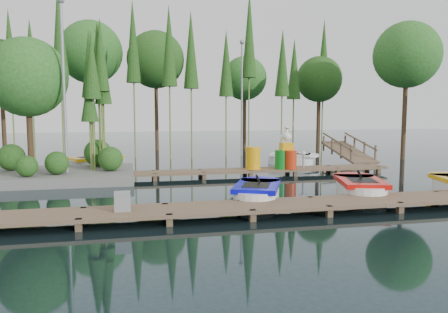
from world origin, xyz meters
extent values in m
plane|color=#1C3035|center=(0.00, 0.00, 0.00)|extent=(90.00, 90.00, 0.00)
cube|color=brown|center=(0.00, -4.50, 0.25)|extent=(18.00, 1.50, 0.10)
cube|color=brown|center=(-4.30, -5.13, 0.05)|extent=(0.16, 0.16, 0.50)
cube|color=brown|center=(-4.30, -3.87, 0.05)|extent=(0.16, 0.16, 0.50)
cube|color=brown|center=(-2.15, -5.13, 0.05)|extent=(0.16, 0.16, 0.50)
cube|color=brown|center=(-2.15, -3.87, 0.05)|extent=(0.16, 0.16, 0.50)
cube|color=brown|center=(0.00, -5.13, 0.05)|extent=(0.16, 0.16, 0.50)
cube|color=brown|center=(0.00, -3.87, 0.05)|extent=(0.16, 0.16, 0.50)
cube|color=brown|center=(2.15, -5.13, 0.05)|extent=(0.16, 0.16, 0.50)
cube|color=brown|center=(2.15, -3.87, 0.05)|extent=(0.16, 0.16, 0.50)
cube|color=brown|center=(4.30, -5.13, 0.05)|extent=(0.16, 0.16, 0.50)
cube|color=brown|center=(4.30, -3.87, 0.05)|extent=(0.16, 0.16, 0.50)
cube|color=brown|center=(6.45, -3.87, 0.05)|extent=(0.16, 0.16, 0.50)
cube|color=brown|center=(1.00, 2.50, 0.25)|extent=(15.00, 1.20, 0.10)
cube|color=brown|center=(-6.10, 2.02, 0.05)|extent=(0.16, 0.16, 0.50)
cube|color=brown|center=(-6.10, 2.98, 0.05)|extent=(0.16, 0.16, 0.50)
cube|color=brown|center=(-4.07, 2.02, 0.05)|extent=(0.16, 0.16, 0.50)
cube|color=brown|center=(-4.07, 2.98, 0.05)|extent=(0.16, 0.16, 0.50)
cube|color=brown|center=(-2.04, 2.02, 0.05)|extent=(0.16, 0.16, 0.50)
cube|color=brown|center=(-2.04, 2.98, 0.05)|extent=(0.16, 0.16, 0.50)
cube|color=brown|center=(-0.01, 2.02, 0.05)|extent=(0.16, 0.16, 0.50)
cube|color=brown|center=(-0.01, 2.98, 0.05)|extent=(0.16, 0.16, 0.50)
cube|color=brown|center=(2.01, 2.02, 0.05)|extent=(0.16, 0.16, 0.50)
cube|color=brown|center=(2.01, 2.98, 0.05)|extent=(0.16, 0.16, 0.50)
cube|color=brown|center=(4.04, 2.02, 0.05)|extent=(0.16, 0.16, 0.50)
cube|color=brown|center=(4.04, 2.98, 0.05)|extent=(0.16, 0.16, 0.50)
cube|color=brown|center=(6.07, 2.02, 0.05)|extent=(0.16, 0.16, 0.50)
cube|color=brown|center=(6.07, 2.98, 0.05)|extent=(0.16, 0.16, 0.50)
cube|color=brown|center=(8.10, 2.02, 0.05)|extent=(0.16, 0.16, 0.50)
cube|color=brown|center=(8.10, 2.98, 0.05)|extent=(0.16, 0.16, 0.50)
cube|color=slate|center=(-6.00, 3.00, 0.18)|extent=(6.20, 4.20, 0.42)
sphere|color=#26531B|center=(-7.80, 3.60, 0.94)|extent=(1.10, 1.10, 1.10)
sphere|color=#26531B|center=(-5.80, 2.00, 0.84)|extent=(0.90, 0.90, 0.90)
sphere|color=#26531B|center=(-4.40, 4.20, 0.99)|extent=(1.20, 1.20, 1.20)
sphere|color=#26531B|center=(-6.80, 1.60, 0.79)|extent=(0.80, 0.80, 0.80)
sphere|color=#26531B|center=(-3.80, 2.60, 0.89)|extent=(1.00, 1.00, 1.00)
cylinder|color=#402D1B|center=(-7.00, 3.40, 2.00)|extent=(0.24, 0.24, 3.60)
sphere|color=#2F6D26|center=(-7.00, 3.40, 4.20)|extent=(3.20, 3.20, 3.20)
cylinder|color=olive|center=(-4.25, 3.56, 2.97)|extent=(0.07, 0.07, 5.93)
cone|color=#26531B|center=(-4.25, 3.56, 5.04)|extent=(0.70, 0.70, 2.97)
cylinder|color=olive|center=(-4.57, 3.40, 2.83)|extent=(0.07, 0.07, 5.66)
cone|color=#26531B|center=(-4.57, 3.40, 4.81)|extent=(0.70, 0.70, 2.83)
cylinder|color=olive|center=(-4.07, 3.59, 2.61)|extent=(0.07, 0.07, 5.22)
cone|color=#26531B|center=(-4.07, 3.59, 4.44)|extent=(0.70, 0.70, 2.61)
cylinder|color=olive|center=(-4.44, 2.78, 2.76)|extent=(0.07, 0.07, 5.53)
cone|color=#26531B|center=(-4.44, 2.78, 4.70)|extent=(0.70, 0.70, 2.76)
cylinder|color=olive|center=(-4.59, 2.90, 2.01)|extent=(0.07, 0.07, 4.01)
cone|color=#26531B|center=(-4.59, 2.90, 3.41)|extent=(0.70, 0.70, 2.01)
cylinder|color=olive|center=(-4.13, 3.45, 3.05)|extent=(0.07, 0.07, 6.11)
cone|color=#26531B|center=(-4.13, 3.45, 5.19)|extent=(0.70, 0.70, 3.05)
cylinder|color=#402D1B|center=(12.74, 6.90, 3.03)|extent=(0.26, 0.26, 6.06)
sphere|color=#2F6D26|center=(12.74, 6.90, 6.06)|extent=(3.81, 3.81, 3.81)
cylinder|color=#402D1B|center=(9.99, 12.65, 2.51)|extent=(0.26, 0.26, 5.02)
sphere|color=#26531B|center=(9.99, 12.65, 5.02)|extent=(3.16, 3.16, 3.16)
cylinder|color=#402D1B|center=(5.74, 16.70, 2.65)|extent=(0.26, 0.26, 5.31)
sphere|color=#2F6D26|center=(5.74, 16.70, 5.31)|extent=(3.34, 3.34, 3.34)
cylinder|color=#402D1B|center=(-1.00, 16.03, 3.23)|extent=(0.26, 0.26, 6.46)
sphere|color=#26531B|center=(-1.00, 16.03, 6.46)|extent=(4.06, 4.06, 4.06)
cylinder|color=#402D1B|center=(-5.41, 16.00, 3.43)|extent=(0.26, 0.26, 6.85)
sphere|color=#2F6D26|center=(-5.41, 16.00, 6.85)|extent=(4.31, 4.31, 4.31)
cylinder|color=#402D1B|center=(-10.59, 13.75, 2.74)|extent=(0.26, 0.26, 5.48)
sphere|color=#26531B|center=(-10.59, 13.75, 5.48)|extent=(3.45, 3.45, 3.45)
cylinder|color=olive|center=(-9.73, 12.48, 4.18)|extent=(0.09, 0.09, 8.36)
cone|color=#26531B|center=(-9.73, 12.48, 6.52)|extent=(0.90, 0.90, 4.60)
cylinder|color=olive|center=(-8.16, 10.23, 3.74)|extent=(0.09, 0.09, 7.48)
cone|color=#26531B|center=(-8.16, 10.23, 5.83)|extent=(0.90, 0.90, 4.11)
cylinder|color=olive|center=(-6.71, 10.82, 4.83)|extent=(0.09, 0.09, 9.66)
cone|color=#26531B|center=(-6.71, 10.82, 7.54)|extent=(0.90, 0.90, 5.31)
cylinder|color=olive|center=(-4.68, 11.83, 3.85)|extent=(0.09, 0.09, 7.69)
cone|color=#26531B|center=(-4.68, 11.83, 6.00)|extent=(0.90, 0.90, 4.23)
cylinder|color=olive|center=(-2.63, 11.48, 4.49)|extent=(0.09, 0.09, 8.99)
cone|color=#26531B|center=(-2.63, 11.48, 7.01)|extent=(0.90, 0.90, 4.94)
cylinder|color=olive|center=(-0.63, 9.87, 4.22)|extent=(0.09, 0.09, 8.44)
cone|color=#26531B|center=(-0.63, 9.87, 6.58)|extent=(0.90, 0.90, 4.64)
cylinder|color=olive|center=(0.65, 10.00, 4.11)|extent=(0.09, 0.09, 8.22)
cone|color=#26531B|center=(0.65, 10.00, 6.41)|extent=(0.90, 0.90, 4.52)
cylinder|color=olive|center=(2.96, 10.87, 3.70)|extent=(0.09, 0.09, 7.41)
cone|color=#26531B|center=(2.96, 10.87, 5.78)|extent=(0.90, 0.90, 4.07)
cylinder|color=olive|center=(4.49, 11.10, 4.89)|extent=(0.09, 0.09, 9.77)
cone|color=#26531B|center=(4.49, 11.10, 7.62)|extent=(0.90, 0.90, 5.38)
cylinder|color=olive|center=(6.24, 9.83, 3.70)|extent=(0.09, 0.09, 7.40)
cone|color=#26531B|center=(6.24, 9.83, 5.77)|extent=(0.90, 0.90, 4.07)
cylinder|color=olive|center=(7.63, 11.42, 3.57)|extent=(0.09, 0.09, 7.14)
cone|color=#26531B|center=(7.63, 11.42, 5.57)|extent=(0.90, 0.90, 3.93)
cylinder|color=olive|center=(10.17, 12.43, 4.31)|extent=(0.09, 0.09, 8.61)
cone|color=#26531B|center=(10.17, 12.43, 6.72)|extent=(0.90, 0.90, 4.74)
cylinder|color=gray|center=(-5.50, 2.50, 3.50)|extent=(0.12, 0.12, 7.00)
sphere|color=gray|center=(-5.50, 2.50, 7.10)|extent=(0.30, 0.30, 0.30)
cylinder|color=gray|center=(4.00, 11.00, 3.50)|extent=(0.12, 0.12, 7.00)
sphere|color=gray|center=(4.00, 11.00, 7.10)|extent=(0.30, 0.30, 0.30)
cube|color=brown|center=(9.00, 6.50, 0.55)|extent=(1.50, 3.94, 0.95)
cube|color=brown|center=(8.30, 4.90, 0.59)|extent=(0.08, 0.08, 0.90)
cube|color=brown|center=(8.30, 6.00, 0.70)|extent=(0.08, 0.08, 0.90)
cube|color=brown|center=(8.30, 7.10, 0.81)|extent=(0.08, 0.08, 0.90)
cube|color=brown|center=(8.30, 8.20, 0.92)|extent=(0.08, 0.08, 0.90)
cube|color=brown|center=(8.30, 6.50, 1.15)|extent=(0.06, 3.54, 0.83)
cube|color=brown|center=(9.70, 4.90, 0.59)|extent=(0.08, 0.08, 0.90)
cube|color=brown|center=(9.70, 6.00, 0.70)|extent=(0.08, 0.08, 0.90)
cube|color=brown|center=(9.70, 7.10, 0.81)|extent=(0.08, 0.08, 0.90)
cube|color=brown|center=(9.70, 8.20, 0.92)|extent=(0.08, 0.08, 0.90)
cube|color=brown|center=(9.70, 6.50, 1.15)|extent=(0.06, 3.54, 0.83)
cube|color=white|center=(0.77, -3.01, 0.21)|extent=(1.68, 1.68, 0.58)
cylinder|color=white|center=(1.02, -2.42, 0.21)|extent=(1.67, 1.67, 0.58)
cylinder|color=white|center=(0.51, -3.59, 0.21)|extent=(1.67, 1.67, 0.58)
cube|color=#0808CE|center=(0.77, -3.01, 0.53)|extent=(2.07, 2.55, 0.15)
cylinder|color=#0808CE|center=(1.14, -2.15, 0.53)|extent=(1.71, 1.71, 0.15)
cube|color=black|center=(0.68, -3.20, 0.58)|extent=(1.14, 1.28, 0.06)
torus|color=black|center=(0.83, -2.86, 0.74)|extent=(0.26, 0.33, 0.28)
cube|color=white|center=(4.30, -2.98, 0.22)|extent=(1.64, 1.65, 0.61)
cylinder|color=white|center=(4.49, -2.34, 0.22)|extent=(1.64, 1.64, 0.61)
cylinder|color=white|center=(4.11, -3.61, 0.22)|extent=(1.64, 1.64, 0.61)
cube|color=red|center=(4.30, -2.98, 0.55)|extent=(1.95, 2.59, 0.15)
cylinder|color=red|center=(4.58, -2.05, 0.55)|extent=(1.67, 1.67, 0.15)
cube|color=black|center=(4.24, -3.19, 0.60)|extent=(1.10, 1.28, 0.07)
torus|color=black|center=(4.35, -2.82, 0.77)|extent=(0.24, 0.34, 0.29)
cylinder|color=#EDA40C|center=(8.05, -2.44, 0.53)|extent=(1.53, 1.53, 0.15)
cube|color=white|center=(-4.73, 6.39, 0.21)|extent=(1.72, 1.71, 0.59)
cylinder|color=white|center=(-4.15, 6.67, 0.21)|extent=(1.71, 1.71, 0.59)
cylinder|color=white|center=(-5.31, 6.11, 0.21)|extent=(1.71, 1.71, 0.59)
cube|color=#EDA40C|center=(-4.73, 6.39, 0.53)|extent=(2.57, 2.15, 0.15)
cylinder|color=#EDA40C|center=(-3.89, 6.80, 0.53)|extent=(1.74, 1.74, 0.15)
cube|color=black|center=(-4.92, 6.30, 0.58)|extent=(1.29, 1.17, 0.06)
torus|color=black|center=(-4.59, 6.46, 0.74)|extent=(0.33, 0.27, 0.28)
imported|color=#1E1E2D|center=(-4.97, 6.28, 0.84)|extent=(0.57, 0.51, 1.04)
cube|color=white|center=(5.43, 6.18, 0.20)|extent=(1.64, 1.64, 0.55)
cylinder|color=white|center=(5.97, 5.89, 0.20)|extent=(1.63, 1.63, 0.55)
cylinder|color=white|center=(4.90, 6.47, 0.20)|extent=(1.63, 1.63, 0.55)
cube|color=white|center=(5.43, 6.18, 0.50)|extent=(2.43, 2.07, 0.14)
cylinder|color=white|center=(6.21, 5.76, 0.50)|extent=(1.66, 1.66, 0.14)
cube|color=black|center=(5.26, 6.27, 0.55)|extent=(1.23, 1.13, 0.06)
torus|color=black|center=(5.57, 6.11, 0.70)|extent=(0.32, 0.26, 0.27)
imported|color=#1E1E2D|center=(5.21, 6.30, 0.75)|extent=(0.50, 0.45, 0.90)
imported|color=#1E1E2D|center=(5.69, 6.44, 0.69)|extent=(0.39, 0.35, 0.68)
cube|color=gray|center=(-3.28, -4.50, 0.55)|extent=(0.40, 0.34, 0.49)
cylinder|color=#EDA40C|center=(2.25, 2.50, 0.79)|extent=(0.65, 0.65, 0.97)
cylinder|color=#0C731B|center=(3.48, 2.31, 0.71)|extent=(0.55, 0.55, 0.82)
cylinder|color=silver|center=(4.03, 2.58, 0.71)|extent=(0.55, 0.55, 0.82)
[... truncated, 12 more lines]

